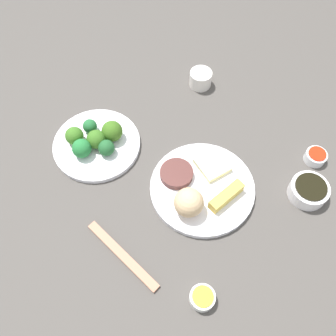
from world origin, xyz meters
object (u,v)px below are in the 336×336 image
(soy_sauce_bowl, at_px, (308,191))
(chopsticks_pair, at_px, (123,255))
(main_plate, at_px, (200,188))
(sauce_ramekin_sweet_and_sour, at_px, (315,157))
(broccoli_plate, at_px, (97,145))
(sauce_ramekin_hot_mustard, at_px, (202,298))
(teacup, at_px, (201,79))

(soy_sauce_bowl, height_order, chopsticks_pair, soy_sauce_bowl)
(main_plate, bearing_deg, sauce_ramekin_sweet_and_sour, 70.83)
(broccoli_plate, distance_m, sauce_ramekin_sweet_and_sour, 0.58)
(soy_sauce_bowl, relative_size, chopsticks_pair, 0.43)
(sauce_ramekin_hot_mustard, relative_size, sauce_ramekin_sweet_and_sour, 1.00)
(soy_sauce_bowl, relative_size, sauce_ramekin_hot_mustard, 1.71)
(main_plate, bearing_deg, broccoli_plate, -151.73)
(broccoli_plate, xyz_separation_m, sauce_ramekin_sweet_and_sour, (0.37, 0.44, 0.01))
(main_plate, distance_m, broccoli_plate, 0.30)
(soy_sauce_bowl, relative_size, sauce_ramekin_sweet_and_sour, 1.71)
(soy_sauce_bowl, xyz_separation_m, sauce_ramekin_sweet_and_sour, (-0.06, 0.09, -0.01))
(main_plate, xyz_separation_m, soy_sauce_bowl, (0.16, 0.21, 0.01))
(main_plate, distance_m, soy_sauce_bowl, 0.26)
(soy_sauce_bowl, bearing_deg, chopsticks_pair, -106.34)
(teacup, xyz_separation_m, chopsticks_pair, (0.31, -0.47, -0.02))
(sauce_ramekin_hot_mustard, height_order, teacup, teacup)
(main_plate, distance_m, teacup, 0.36)
(sauce_ramekin_sweet_and_sour, bearing_deg, soy_sauce_bowl, -57.15)
(sauce_ramekin_hot_mustard, relative_size, chopsticks_pair, 0.25)
(broccoli_plate, bearing_deg, main_plate, 28.27)
(teacup, height_order, chopsticks_pair, teacup)
(main_plate, xyz_separation_m, teacup, (-0.28, 0.22, 0.02))
(broccoli_plate, height_order, sauce_ramekin_sweet_and_sour, sauce_ramekin_sweet_and_sour)
(broccoli_plate, relative_size, sauce_ramekin_sweet_and_sour, 4.23)
(chopsticks_pair, bearing_deg, teacup, 123.61)
(sauce_ramekin_hot_mustard, relative_size, teacup, 0.85)
(sauce_ramekin_hot_mustard, bearing_deg, broccoli_plate, 177.98)
(broccoli_plate, relative_size, soy_sauce_bowl, 2.47)
(main_plate, xyz_separation_m, sauce_ramekin_sweet_and_sour, (0.10, 0.30, 0.01))
(soy_sauce_bowl, bearing_deg, broccoli_plate, -140.82)
(main_plate, bearing_deg, chopsticks_pair, -83.01)
(sauce_ramekin_sweet_and_sour, bearing_deg, chopsticks_pair, -97.68)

